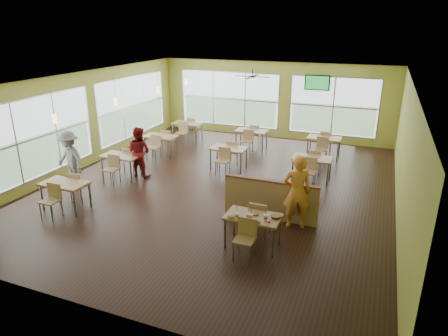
% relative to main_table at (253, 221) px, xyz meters
% --- Properties ---
extents(room, '(12.00, 12.04, 3.20)m').
position_rel_main_table_xyz_m(room, '(-2.00, 3.00, 0.97)').
color(room, black).
rests_on(room, ground).
extents(window_bays, '(9.24, 10.24, 2.38)m').
position_rel_main_table_xyz_m(window_bays, '(-4.65, 6.08, 0.85)').
color(window_bays, white).
rests_on(window_bays, room).
extents(main_table, '(1.22, 1.52, 0.87)m').
position_rel_main_table_xyz_m(main_table, '(0.00, 0.00, 0.00)').
color(main_table, tan).
rests_on(main_table, floor).
extents(half_wall_divider, '(2.40, 0.14, 1.04)m').
position_rel_main_table_xyz_m(half_wall_divider, '(0.00, 1.45, -0.11)').
color(half_wall_divider, tan).
rests_on(half_wall_divider, floor).
extents(dining_tables, '(6.92, 8.72, 0.87)m').
position_rel_main_table_xyz_m(dining_tables, '(-3.05, 4.71, -0.00)').
color(dining_tables, tan).
rests_on(dining_tables, floor).
extents(pendant_lights, '(0.11, 7.31, 0.86)m').
position_rel_main_table_xyz_m(pendant_lights, '(-5.20, 3.68, 1.82)').
color(pendant_lights, '#2D2119').
rests_on(pendant_lights, ceiling).
extents(ceiling_fan, '(1.25, 1.25, 0.29)m').
position_rel_main_table_xyz_m(ceiling_fan, '(-2.00, 6.00, 2.32)').
color(ceiling_fan, '#2D2119').
rests_on(ceiling_fan, ceiling).
extents(tv_backwall, '(1.00, 0.07, 0.60)m').
position_rel_main_table_xyz_m(tv_backwall, '(-0.20, 8.90, 1.82)').
color(tv_backwall, black).
rests_on(tv_backwall, wall_back).
extents(man_plaid, '(0.78, 0.65, 1.84)m').
position_rel_main_table_xyz_m(man_plaid, '(0.69, 1.26, 0.29)').
color(man_plaid, '#E45519').
rests_on(man_plaid, floor).
extents(patron_maroon, '(0.84, 0.68, 1.63)m').
position_rel_main_table_xyz_m(patron_maroon, '(-4.72, 2.82, 0.18)').
color(patron_maroon, maroon).
rests_on(patron_maroon, floor).
extents(patron_grey, '(1.25, 0.92, 1.73)m').
position_rel_main_table_xyz_m(patron_grey, '(-6.18, 1.33, 0.23)').
color(patron_grey, slate).
rests_on(patron_grey, floor).
extents(cup_blue, '(0.09, 0.09, 0.33)m').
position_rel_main_table_xyz_m(cup_blue, '(-0.28, -0.24, 0.19)').
color(cup_blue, white).
rests_on(cup_blue, main_table).
extents(cup_yellow, '(0.09, 0.09, 0.34)m').
position_rel_main_table_xyz_m(cup_yellow, '(-0.05, -0.18, 0.19)').
color(cup_yellow, white).
rests_on(cup_yellow, main_table).
extents(cup_red_near, '(0.10, 0.10, 0.36)m').
position_rel_main_table_xyz_m(cup_red_near, '(0.02, -0.20, 0.19)').
color(cup_red_near, white).
rests_on(cup_red_near, main_table).
extents(cup_red_far, '(0.10, 0.10, 0.37)m').
position_rel_main_table_xyz_m(cup_red_far, '(0.32, -0.12, 0.19)').
color(cup_red_far, white).
rests_on(cup_red_far, main_table).
extents(food_basket, '(0.24, 0.24, 0.05)m').
position_rel_main_table_xyz_m(food_basket, '(0.48, 0.09, 0.15)').
color(food_basket, black).
rests_on(food_basket, main_table).
extents(ketchup_cup, '(0.06, 0.06, 0.02)m').
position_rel_main_table_xyz_m(ketchup_cup, '(0.41, -0.18, 0.13)').
color(ketchup_cup, '#B61129').
rests_on(ketchup_cup, main_table).
extents(wrapper_left, '(0.21, 0.20, 0.04)m').
position_rel_main_table_xyz_m(wrapper_left, '(-0.42, -0.25, 0.14)').
color(wrapper_left, olive).
rests_on(wrapper_left, main_table).
extents(wrapper_mid, '(0.21, 0.20, 0.04)m').
position_rel_main_table_xyz_m(wrapper_mid, '(0.02, 0.06, 0.14)').
color(wrapper_mid, olive).
rests_on(wrapper_mid, main_table).
extents(wrapper_right, '(0.16, 0.15, 0.04)m').
position_rel_main_table_xyz_m(wrapper_right, '(0.17, -0.27, 0.14)').
color(wrapper_right, olive).
rests_on(wrapper_right, main_table).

